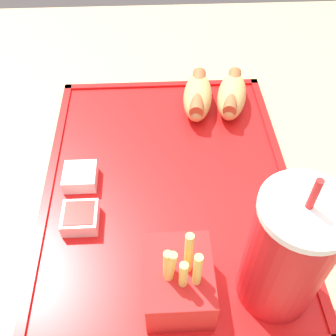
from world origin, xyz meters
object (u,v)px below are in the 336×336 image
object	(u,v)px
hot_dog_far	(232,95)
sauce_cup_mayo	(80,176)
soda_cup	(288,253)
fries_carton	(179,280)
hot_dog_near	(198,96)
sauce_cup_ketchup	(80,217)

from	to	relation	value
hot_dog_far	sauce_cup_mayo	size ratio (longest dim) A/B	2.71
soda_cup	fries_carton	bearing A→B (deg)	-89.92
hot_dog_far	hot_dog_near	world-z (taller)	same
soda_cup	sauce_cup_ketchup	xyz separation A→B (m)	(-0.10, -0.23, -0.07)
soda_cup	sauce_cup_ketchup	distance (m)	0.26
fries_carton	sauce_cup_ketchup	size ratio (longest dim) A/B	2.48
hot_dog_near	sauce_cup_ketchup	size ratio (longest dim) A/B	2.66
sauce_cup_mayo	fries_carton	bearing A→B (deg)	36.35
soda_cup	hot_dog_far	world-z (taller)	soda_cup
fries_carton	sauce_cup_ketchup	xyz separation A→B (m)	(-0.10, -0.12, -0.02)
hot_dog_near	fries_carton	distance (m)	0.34
soda_cup	hot_dog_far	xyz separation A→B (m)	(-0.33, 0.00, -0.06)
sauce_cup_ketchup	hot_dog_near	bearing A→B (deg)	142.50
hot_dog_far	hot_dog_near	xyz separation A→B (m)	(-0.00, -0.06, 0.00)
fries_carton	soda_cup	bearing A→B (deg)	90.08
hot_dog_near	sauce_cup_mayo	size ratio (longest dim) A/B	2.66
soda_cup	sauce_cup_ketchup	size ratio (longest dim) A/B	4.24
sauce_cup_mayo	sauce_cup_ketchup	distance (m)	0.07
sauce_cup_mayo	sauce_cup_ketchup	bearing A→B (deg)	5.73
hot_dog_far	sauce_cup_mayo	world-z (taller)	hot_dog_far
sauce_cup_ketchup	fries_carton	bearing A→B (deg)	49.52
hot_dog_far	sauce_cup_ketchup	world-z (taller)	hot_dog_far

